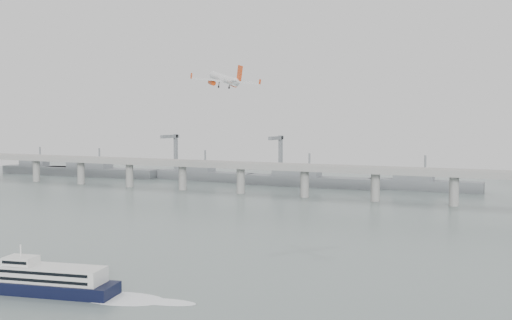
% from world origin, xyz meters
% --- Properties ---
extents(ground, '(900.00, 900.00, 0.00)m').
position_xyz_m(ground, '(0.00, 0.00, 0.00)').
color(ground, slate).
rests_on(ground, ground).
extents(bridge, '(800.00, 22.00, 23.90)m').
position_xyz_m(bridge, '(-1.15, 200.00, 17.65)').
color(bridge, gray).
rests_on(bridge, ground).
extents(distant_fleet, '(453.00, 60.90, 40.00)m').
position_xyz_m(distant_fleet, '(-155.36, 265.08, 6.22)').
color(distant_fleet, slate).
rests_on(distant_fleet, ground).
extents(ferry, '(79.00, 25.15, 15.01)m').
position_xyz_m(ferry, '(-24.21, -52.07, 4.07)').
color(ferry, black).
rests_on(ferry, ground).
extents(airliner, '(34.30, 32.15, 10.66)m').
position_xyz_m(airliner, '(-23.63, 69.43, 74.22)').
color(airliner, white).
rests_on(airliner, ground).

